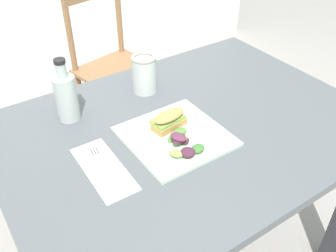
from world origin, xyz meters
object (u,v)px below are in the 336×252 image
(dining_table, at_px, (186,155))
(bottle_cold_brew, at_px, (67,99))
(sandwich_half_front, at_px, (169,120))
(fork_on_napkin, at_px, (101,164))
(mason_jar_iced_tea, at_px, (144,75))
(chair_wooden_far, at_px, (114,68))
(plate_lunch, at_px, (175,136))

(dining_table, bearing_deg, bottle_cold_brew, 140.41)
(sandwich_half_front, distance_m, fork_on_napkin, 0.26)
(fork_on_napkin, xyz_separation_m, mason_jar_iced_tea, (0.31, 0.28, 0.06))
(sandwich_half_front, bearing_deg, chair_wooden_far, 73.66)
(dining_table, distance_m, plate_lunch, 0.16)
(plate_lunch, distance_m, mason_jar_iced_tea, 0.30)
(chair_wooden_far, bearing_deg, fork_on_napkin, -118.15)
(sandwich_half_front, bearing_deg, mason_jar_iced_tea, 76.26)
(dining_table, relative_size, chair_wooden_far, 1.37)
(sandwich_half_front, xyz_separation_m, bottle_cold_brew, (-0.24, 0.24, 0.04))
(dining_table, xyz_separation_m, fork_on_napkin, (-0.32, -0.02, 0.14))
(bottle_cold_brew, distance_m, mason_jar_iced_tea, 0.30)
(dining_table, relative_size, sandwich_half_front, 10.06)
(sandwich_half_front, height_order, bottle_cold_brew, bottle_cold_brew)
(dining_table, distance_m, chair_wooden_far, 1.02)
(plate_lunch, bearing_deg, mason_jar_iced_tea, 76.98)
(fork_on_napkin, bearing_deg, chair_wooden_far, 61.85)
(mason_jar_iced_tea, bearing_deg, plate_lunch, -103.02)
(chair_wooden_far, relative_size, fork_on_napkin, 4.68)
(dining_table, height_order, mason_jar_iced_tea, mason_jar_iced_tea)
(dining_table, xyz_separation_m, bottle_cold_brew, (-0.30, 0.25, 0.20))
(plate_lunch, distance_m, sandwich_half_front, 0.06)
(chair_wooden_far, xyz_separation_m, bottle_cold_brew, (-0.52, -0.73, 0.37))
(plate_lunch, height_order, fork_on_napkin, plate_lunch)
(plate_lunch, relative_size, fork_on_napkin, 1.59)
(bottle_cold_brew, xyz_separation_m, mason_jar_iced_tea, (0.30, 0.01, -0.01))
(sandwich_half_front, bearing_deg, fork_on_napkin, -172.64)
(chair_wooden_far, xyz_separation_m, sandwich_half_front, (-0.28, -0.97, 0.33))
(bottle_cold_brew, bearing_deg, fork_on_napkin, -93.45)
(fork_on_napkin, xyz_separation_m, bottle_cold_brew, (0.02, 0.27, 0.07))
(chair_wooden_far, xyz_separation_m, fork_on_napkin, (-0.54, -1.00, 0.30))
(fork_on_napkin, bearing_deg, bottle_cold_brew, 86.55)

